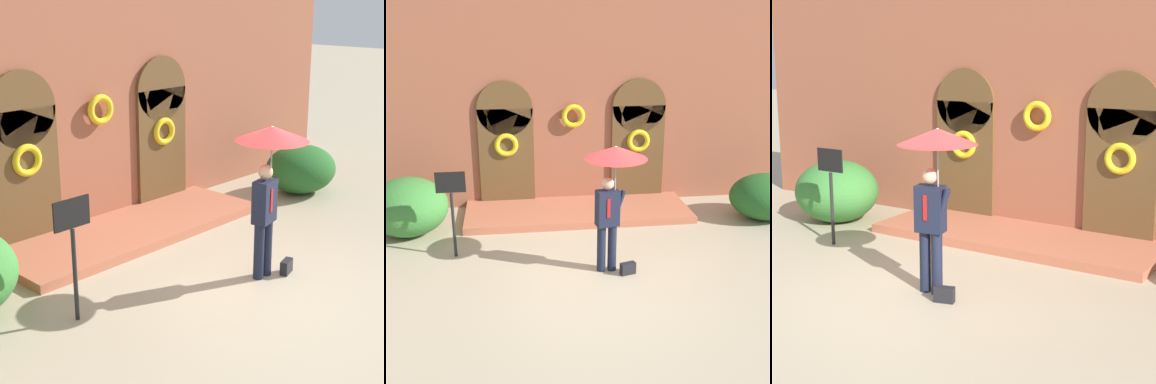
% 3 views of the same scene
% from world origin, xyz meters
% --- Properties ---
extents(ground_plane, '(80.00, 80.00, 0.00)m').
position_xyz_m(ground_plane, '(0.00, 0.00, 0.00)').
color(ground_plane, tan).
extents(building_facade, '(14.00, 2.30, 5.60)m').
position_xyz_m(building_facade, '(-0.00, 4.15, 2.68)').
color(building_facade, '#9E563D').
rests_on(building_facade, ground).
extents(person_with_umbrella, '(1.10, 1.10, 2.36)m').
position_xyz_m(person_with_umbrella, '(0.25, 0.20, 1.91)').
color(person_with_umbrella, '#191E33').
rests_on(person_with_umbrella, ground).
extents(handbag, '(0.30, 0.19, 0.22)m').
position_xyz_m(handbag, '(0.51, 0.00, 0.11)').
color(handbag, black).
rests_on(handbag, ground).
extents(sign_post, '(0.56, 0.06, 1.72)m').
position_xyz_m(sign_post, '(-2.67, 1.18, 1.16)').
color(sign_post, black).
rests_on(sign_post, ground).
extents(shrub_left, '(1.68, 1.62, 1.24)m').
position_xyz_m(shrub_left, '(-3.72, 2.43, 0.62)').
color(shrub_left, '#387A33').
rests_on(shrub_left, ground).
extents(shrub_right, '(1.71, 1.44, 1.05)m').
position_xyz_m(shrub_right, '(4.27, 2.30, 0.52)').
color(shrub_right, '#235B23').
rests_on(shrub_right, ground).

